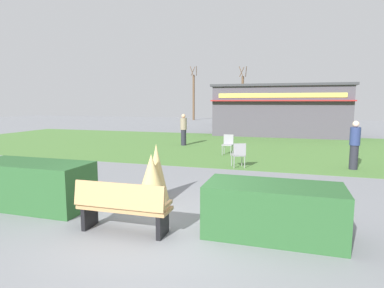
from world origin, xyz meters
The scene contains 17 objects.
ground_plane centered at (0.00, 0.00, 0.00)m, with size 80.00×80.00×0.00m, color slate.
lawn_patch centered at (0.00, 11.69, 0.00)m, with size 36.00×12.00×0.01m, color #4C7A38.
park_bench centered at (-0.75, -0.23, 0.48)m, with size 1.71×0.55×0.95m.
hedge_left centered at (-3.41, 0.47, 0.51)m, with size 2.66×1.10×1.01m, color #28562B.
hedge_right centered at (1.81, 0.43, 0.46)m, with size 2.35×1.10×0.92m, color #28562B.
ornamental_grass_behind_left centered at (-0.97, 1.49, 0.58)m, with size 0.75×0.75×1.15m, color tan.
ornamental_grass_behind_right centered at (-0.99, 1.83, 0.67)m, with size 0.59×0.59×1.35m, color tan.
trash_bin centered at (-2.98, 0.86, 0.46)m, with size 0.52×0.52×0.91m, color #2D4233.
food_kiosk centered at (1.34, 18.29, 1.76)m, with size 9.09×4.54×3.50m.
cafe_chair_west centered at (-0.55, 8.81, 0.53)m, with size 0.46×0.46×0.89m.
cafe_chair_east centered at (0.35, 6.07, 0.53)m, with size 0.58×0.58×0.89m.
person_strolling centered at (4.20, 6.98, 0.86)m, with size 0.34×0.34×1.69m.
person_standing centered at (-3.40, 11.12, 0.86)m, with size 0.34×0.34×1.69m.
parked_car_west_slot centered at (-3.09, 26.85, 0.64)m, with size 4.33×2.31×1.20m.
parked_car_center_slot centered at (2.29, 26.85, 0.64)m, with size 4.34×2.34×1.20m.
tree_left_bg centered at (-9.81, 34.39, 3.01)m, with size 0.91×0.96×6.74m.
tree_right_bg centered at (-3.20, 31.55, 2.75)m, with size 0.91×0.96×6.23m.
Camera 1 is at (2.03, -5.15, 2.34)m, focal length 30.06 mm.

